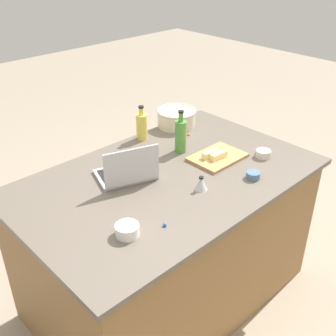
{
  "coord_description": "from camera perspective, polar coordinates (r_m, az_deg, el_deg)",
  "views": [
    {
      "loc": [
        1.35,
        1.42,
        2.08
      ],
      "look_at": [
        0.0,
        0.0,
        0.95
      ],
      "focal_mm": 44.21,
      "sensor_mm": 36.0,
      "label": 1
    }
  ],
  "objects": [
    {
      "name": "laptop",
      "position": [
        2.24,
        -5.62,
        -0.51
      ],
      "size": [
        0.36,
        0.32,
        0.22
      ],
      "color": "#B7B7BC",
      "rests_on": "island_counter"
    },
    {
      "name": "bottle_oil",
      "position": [
        2.66,
        -3.65,
        5.8
      ],
      "size": [
        0.07,
        0.07,
        0.23
      ],
      "color": "#DBC64C",
      "rests_on": "island_counter"
    },
    {
      "name": "candy_3",
      "position": [
        2.74,
        2.87,
        4.65
      ],
      "size": [
        0.01,
        0.01,
        0.01
      ],
      "primitive_type": "sphere",
      "color": "orange",
      "rests_on": "island_counter"
    },
    {
      "name": "candy_1",
      "position": [
        1.91,
        -0.44,
        -7.81
      ],
      "size": [
        0.02,
        0.02,
        0.02
      ],
      "primitive_type": "sphere",
      "color": "blue",
      "rests_on": "island_counter"
    },
    {
      "name": "ramekin_wide",
      "position": [
        1.86,
        -5.64,
        -8.52
      ],
      "size": [
        0.11,
        0.11,
        0.05
      ],
      "primitive_type": "cylinder",
      "color": "white",
      "rests_on": "island_counter"
    },
    {
      "name": "island_counter",
      "position": [
        2.55,
        0.0,
        -9.77
      ],
      "size": [
        1.68,
        1.06,
        0.9
      ],
      "color": "olive",
      "rests_on": "ground"
    },
    {
      "name": "cutting_board",
      "position": [
        2.47,
        6.83,
        1.5
      ],
      "size": [
        0.32,
        0.23,
        0.02
      ],
      "primitive_type": "cube",
      "color": "#AD7F4C",
      "rests_on": "island_counter"
    },
    {
      "name": "kitchen_timer",
      "position": [
        2.16,
        4.57,
        -2.15
      ],
      "size": [
        0.07,
        0.07,
        0.08
      ],
      "color": "#B2B2B7",
      "rests_on": "island_counter"
    },
    {
      "name": "candy_0",
      "position": [
        2.56,
        12.12,
        2.09
      ],
      "size": [
        0.02,
        0.02,
        0.02
      ],
      "primitive_type": "sphere",
      "color": "orange",
      "rests_on": "island_counter"
    },
    {
      "name": "mixing_bowl_large",
      "position": [
        2.86,
        1.15,
        6.98
      ],
      "size": [
        0.27,
        0.27,
        0.12
      ],
      "color": "beige",
      "rests_on": "island_counter"
    },
    {
      "name": "butter_stick_right",
      "position": [
        2.43,
        6.99,
        1.73
      ],
      "size": [
        0.11,
        0.05,
        0.04
      ],
      "primitive_type": "cube",
      "rotation": [
        0.0,
        0.0,
        -0.09
      ],
      "color": "#F4E58C",
      "rests_on": "cutting_board"
    },
    {
      "name": "ground_plane",
      "position": [
        2.86,
        0.0,
        -16.75
      ],
      "size": [
        12.0,
        12.0,
        0.0
      ],
      "primitive_type": "plane",
      "color": "gray"
    },
    {
      "name": "ramekin_small",
      "position": [
        2.53,
        12.98,
        1.94
      ],
      "size": [
        0.09,
        0.09,
        0.04
      ],
      "primitive_type": "cylinder",
      "color": "beige",
      "rests_on": "island_counter"
    },
    {
      "name": "ramekin_medium",
      "position": [
        2.3,
        11.65,
        -0.96
      ],
      "size": [
        0.08,
        0.08,
        0.04
      ],
      "primitive_type": "cylinder",
      "color": "slate",
      "rests_on": "island_counter"
    },
    {
      "name": "candy_4",
      "position": [
        2.81,
        1.16,
        5.33
      ],
      "size": [
        0.01,
        0.01,
        0.01
      ],
      "primitive_type": "sphere",
      "color": "orange",
      "rests_on": "island_counter"
    },
    {
      "name": "bottle_olive",
      "position": [
        2.49,
        1.75,
        4.52
      ],
      "size": [
        0.07,
        0.07,
        0.27
      ],
      "color": "#4C8C38",
      "rests_on": "island_counter"
    },
    {
      "name": "candy_2",
      "position": [
        2.48,
        -2.19,
        1.72
      ],
      "size": [
        0.02,
        0.02,
        0.02
      ],
      "primitive_type": "sphere",
      "color": "green",
      "rests_on": "island_counter"
    },
    {
      "name": "butter_stick_left",
      "position": [
        2.45,
        5.87,
        1.94
      ],
      "size": [
        0.11,
        0.05,
        0.04
      ],
      "primitive_type": "cube",
      "rotation": [
        0.0,
        0.0,
        -0.09
      ],
      "color": "#F4E58C",
      "rests_on": "cutting_board"
    }
  ]
}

